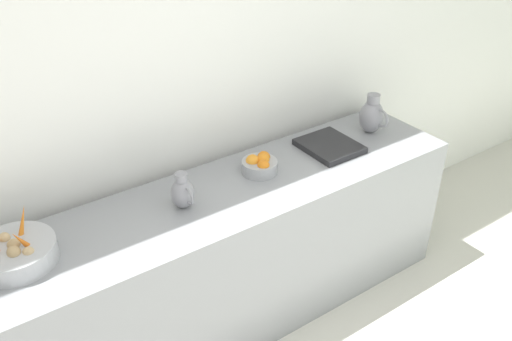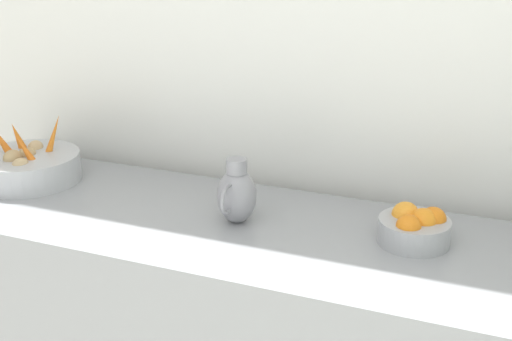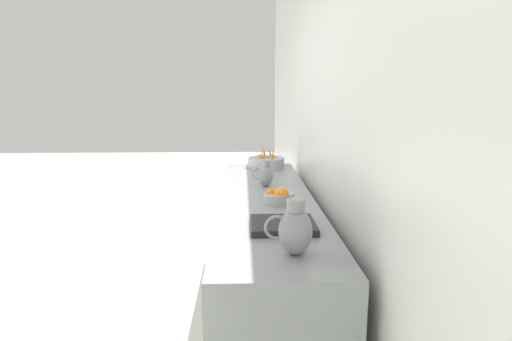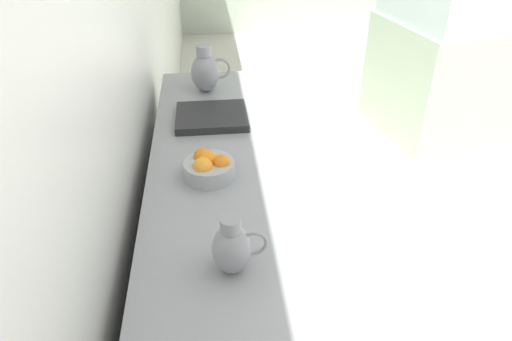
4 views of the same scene
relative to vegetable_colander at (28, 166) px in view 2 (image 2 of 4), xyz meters
name	(u,v)px [view 2 (image 2 of 4)]	position (x,y,z in m)	size (l,w,h in m)	color
vegetable_colander	(28,166)	(0.00, 0.00, 0.00)	(0.35, 0.35, 0.23)	#ADAFB5
orange_bowl	(415,227)	(-0.01, 1.31, 0.00)	(0.20, 0.20, 0.11)	#9EA0A5
metal_pitcher_short	(237,194)	(0.05, 0.80, 0.04)	(0.17, 0.12, 0.20)	gray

